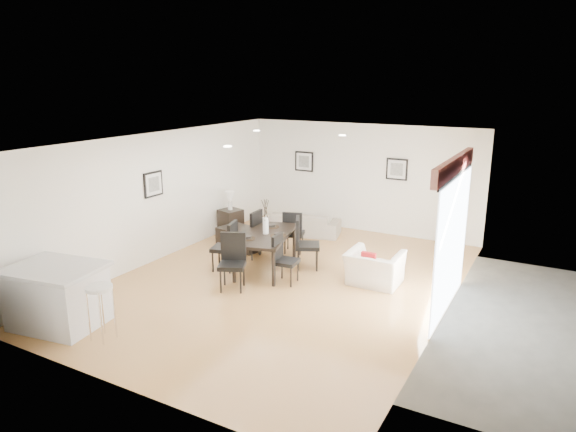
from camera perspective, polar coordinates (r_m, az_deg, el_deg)
The scene contains 26 objects.
ground at distance 9.88m, azimuth -0.48°, elevation -7.33°, with size 8.00×8.00×0.00m, color #B38549.
wall_back at distance 13.00m, azimuth 8.17°, elevation 4.21°, with size 6.00×0.04×2.70m, color white.
wall_front at distance 6.44m, azimuth -18.31°, elevation -7.73°, with size 6.00×0.04×2.70m, color white.
wall_left at distance 11.18m, azimuth -14.05°, elevation 2.14°, with size 0.04×8.00×2.70m, color white.
wall_right at distance 8.45m, azimuth 17.57°, elevation -2.24°, with size 0.04×8.00×2.70m, color white.
ceiling at distance 9.19m, azimuth -0.51°, elevation 8.43°, with size 6.00×8.00×0.02m, color white.
sofa at distance 12.76m, azimuth 1.51°, elevation -0.81°, with size 1.89×0.74×0.55m, color gray.
armchair at distance 9.80m, azimuth 9.57°, elevation -5.73°, with size 0.98×0.86×0.64m, color beige.
dining_table at distance 10.32m, azimuth -2.48°, elevation -2.38°, with size 1.33×1.97×0.75m.
dining_chair_wnear at distance 10.35m, azimuth -6.71°, elevation -3.05°, with size 0.56×0.56×1.01m.
dining_chair_wfar at distance 11.03m, azimuth -4.04°, elevation -1.73°, with size 0.50×0.50×1.04m.
dining_chair_enear at distance 9.69m, azimuth -0.63°, elevation -4.47°, with size 0.46×0.46×0.94m.
dining_chair_efar at distance 10.39m, azimuth 1.70°, elevation -2.71°, with size 0.64×0.64×1.06m.
dining_chair_head at distance 9.48m, azimuth -6.17°, elevation -4.64°, with size 0.62×0.62×1.04m.
dining_chair_foot at distance 11.28m, azimuth 0.58°, elevation -1.56°, with size 0.54×0.54×0.96m.
vase at distance 10.21m, azimuth -2.50°, elevation -0.28°, with size 0.77×1.26×0.71m.
coffee_table at distance 11.82m, azimuth -5.12°, elevation -2.45°, with size 1.10×0.66×0.44m, color black.
side_table at distance 12.77m, azimuth -6.39°, elevation -0.68°, with size 0.48×0.48×0.64m, color black.
table_lamp at distance 12.61m, azimuth -6.47°, elevation 2.02°, with size 0.24×0.24×0.46m.
cushion at distance 9.68m, azimuth 8.92°, elevation -4.80°, with size 0.27×0.09×0.27m, color maroon.
kitchen_island at distance 8.83m, azimuth -24.26°, elevation -8.08°, with size 1.54×1.27×0.97m.
bar_stool at distance 8.03m, azimuth -20.21°, elevation -8.12°, with size 0.39×0.39×0.85m.
framed_print_back_left at distance 13.55m, azimuth 1.80°, elevation 6.08°, with size 0.52×0.04×0.52m.
framed_print_back_right at distance 12.64m, azimuth 12.00°, elevation 5.10°, with size 0.52×0.04×0.52m.
framed_print_left_wall at distance 10.96m, azimuth -14.74°, elevation 3.44°, with size 0.04×0.52×0.52m.
sliding_door at distance 8.66m, azimuth 17.85°, elevation 0.31°, with size 0.12×2.70×2.57m.
Camera 1 is at (4.46, -7.97, 3.76)m, focal length 32.00 mm.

